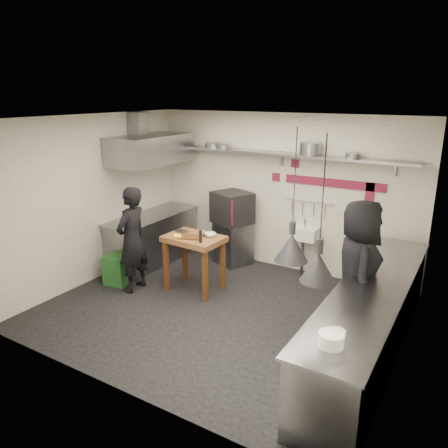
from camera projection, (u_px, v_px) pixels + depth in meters
The scene contains 47 objects.
floor at pixel (220, 311), 6.52m from camera, with size 5.00×5.00×0.00m, color black.
ceiling at pixel (219, 119), 5.70m from camera, with size 5.00×5.00×0.00m, color beige.
wall_back at pixel (281, 193), 7.83m from camera, with size 5.00×0.04×2.80m, color silver.
wall_front at pixel (110, 272), 4.39m from camera, with size 5.00×0.04×2.80m, color silver.
wall_left at pixel (93, 199), 7.35m from camera, with size 0.04×4.20×2.80m, color silver.
wall_right at pixel (410, 254), 4.87m from camera, with size 0.04×4.20×2.80m, color silver.
red_band_horiz at pixel (334, 183), 7.26m from camera, with size 1.70×0.02×0.14m, color maroon.
red_band_vert at pixel (367, 216), 7.11m from camera, with size 0.14×0.02×1.10m, color maroon.
red_tile_a at pixel (295, 163), 7.53m from camera, with size 0.14×0.02×0.14m, color maroon.
red_tile_b at pixel (276, 177), 7.78m from camera, with size 0.14×0.02×0.14m, color maroon.
back_shelf at pixel (278, 154), 7.47m from camera, with size 4.60×0.34×0.04m, color slate.
shelf_bracket_left at pixel (193, 151), 8.56m from camera, with size 0.04×0.06×0.24m, color slate.
shelf_bracket_mid at pixel (282, 158), 7.62m from camera, with size 0.04×0.06×0.24m, color slate.
shelf_bracket_right at pixel (396, 168), 6.69m from camera, with size 0.04×0.06×0.24m, color slate.
pan_far_left at pixel (213, 145), 8.11m from camera, with size 0.29×0.29×0.09m, color slate.
pan_mid_left at pixel (223, 146), 8.00m from camera, with size 0.26×0.26×0.07m, color slate.
stock_pot at pixel (310, 149), 7.16m from camera, with size 0.35×0.35×0.20m, color slate.
pan_right at pixel (353, 156), 6.83m from camera, with size 0.23×0.23×0.08m, color slate.
oven_stand at pixel (233, 243), 8.26m from camera, with size 0.60×0.54×0.80m, color slate.
combi_oven at pixel (232, 208), 8.03m from camera, with size 0.64×0.59×0.58m, color black.
oven_door at pixel (224, 211), 7.82m from camera, with size 0.47×0.03×0.46m, color maroon.
oven_glass at pixel (225, 211), 7.82m from camera, with size 0.38×0.02×0.34m, color black.
hand_sink at pixel (304, 233), 7.59m from camera, with size 0.46×0.34×0.22m, color white.
sink_tap at pixel (305, 223), 7.54m from camera, with size 0.03×0.03×0.14m, color slate.
sink_drain at pixel (302, 257), 7.69m from camera, with size 0.06×0.06×0.66m, color slate.
utensil_rail at pixel (309, 201), 7.55m from camera, with size 0.02×0.02×0.90m, color slate.
counter_right at pixel (370, 322), 5.32m from camera, with size 0.70×3.80×0.90m, color slate.
counter_right_top at pixel (373, 287), 5.19m from camera, with size 0.76×3.90×0.03m, color slate.
plate_stack at pixel (331, 340), 3.93m from camera, with size 0.23×0.23×0.13m, color white.
small_bowl_right at pixel (335, 333), 4.12m from camera, with size 0.19×0.19×0.05m, color white.
counter_left at pixel (153, 239), 8.31m from camera, with size 0.70×1.90×0.90m, color slate.
counter_left_top at pixel (152, 215), 8.17m from camera, with size 0.76×2.00×0.03m, color slate.
extractor_hood at pixel (150, 149), 7.79m from camera, with size 0.78×1.60×0.50m, color slate.
hood_duct at pixel (138, 126), 7.80m from camera, with size 0.28×0.28×0.50m, color slate.
green_bin at pixel (118, 269), 7.40m from camera, with size 0.37×0.37×0.50m, color #205923.
prep_table at pixel (195, 263), 7.11m from camera, with size 0.92×0.64×0.92m, color brown, non-canonical shape.
cutting_board at pixel (192, 237), 6.90m from camera, with size 0.34×0.24×0.03m, color #502C13.
pepper_mill at pixel (201, 236), 6.66m from camera, with size 0.05×0.05×0.20m, color black.
lemon_a at pixel (176, 236), 6.88m from camera, with size 0.09×0.09×0.09m, color #FFF53E.
lemon_b at pixel (179, 236), 6.86m from camera, with size 0.08×0.08×0.08m, color #FFF53E.
veg_ball at pixel (203, 233), 7.00m from camera, with size 0.09×0.09×0.09m, color #4D7B33.
steel_tray at pixel (182, 231), 7.17m from camera, with size 0.20×0.13×0.03m, color slate.
bowl at pixel (210, 235), 6.96m from camera, with size 0.19×0.19×0.06m, color white.
heat_lamp_near at pixel (294, 197), 4.60m from camera, with size 0.37×0.37×1.45m, color black, non-canonical shape.
heat_lamp_far at pixel (322, 211), 3.94m from camera, with size 0.34×0.34×1.38m, color black, non-canonical shape.
chef_left at pixel (132, 240), 6.99m from camera, with size 0.63×0.41×1.73m, color black.
chef_right at pixel (358, 271), 5.61m from camera, with size 0.91×0.59×1.87m, color black.
Camera 1 is at (3.08, -4.98, 3.14)m, focal length 35.00 mm.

